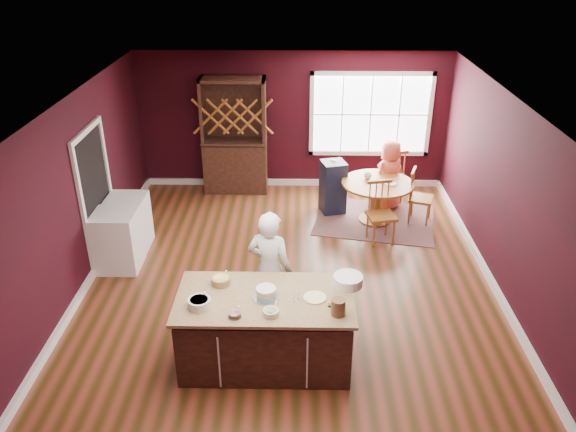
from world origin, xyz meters
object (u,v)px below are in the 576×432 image
(toddler, at_px, (334,171))
(high_chair, at_px, (333,186))
(seated_woman, at_px, (389,175))
(kitchen_island, at_px, (266,331))
(dining_table, at_px, (377,193))
(baker, at_px, (270,269))
(washer, at_px, (117,240))
(dryer, at_px, (129,222))
(chair_south, at_px, (382,213))
(chair_east, at_px, (421,196))
(layer_cake, at_px, (266,293))
(chair_north, at_px, (390,175))
(hutch, at_px, (235,136))

(toddler, bearing_deg, high_chair, 103.12)
(seated_woman, bearing_deg, kitchen_island, 31.26)
(seated_woman, bearing_deg, dining_table, 28.80)
(baker, bearing_deg, high_chair, -88.56)
(kitchen_island, bearing_deg, washer, 138.57)
(dryer, bearing_deg, toddler, 21.58)
(chair_south, height_order, dryer, chair_south)
(kitchen_island, bearing_deg, baker, 88.26)
(chair_south, xyz_separation_m, dryer, (-4.12, -0.23, -0.08))
(dining_table, bearing_deg, kitchen_island, -115.38)
(seated_woman, distance_m, dryer, 4.69)
(kitchen_island, relative_size, toddler, 7.88)
(seated_woman, distance_m, toddler, 1.07)
(kitchen_island, xyz_separation_m, dryer, (-2.37, 2.73, 0.01))
(chair_east, bearing_deg, high_chair, 95.21)
(baker, distance_m, chair_east, 3.90)
(dryer, bearing_deg, dining_table, 13.46)
(layer_cake, relative_size, washer, 0.35)
(chair_south, height_order, chair_north, chair_north)
(seated_woman, bearing_deg, chair_south, 43.85)
(hutch, bearing_deg, chair_east, -21.16)
(baker, distance_m, layer_cake, 0.78)
(chair_east, bearing_deg, washer, 127.28)
(high_chair, bearing_deg, toddler, -92.19)
(chair_south, xyz_separation_m, washer, (-4.12, -0.87, -0.07))
(chair_south, height_order, seated_woman, seated_woman)
(layer_cake, relative_size, high_chair, 0.32)
(kitchen_island, relative_size, high_chair, 2.01)
(dining_table, distance_m, washer, 4.45)
(high_chair, bearing_deg, kitchen_island, -119.21)
(seated_woman, relative_size, dryer, 1.48)
(washer, bearing_deg, chair_north, 28.70)
(seated_woman, bearing_deg, baker, 26.91)
(chair_east, relative_size, chair_south, 0.93)
(washer, bearing_deg, dining_table, 21.50)
(high_chair, relative_size, dryer, 1.15)
(seated_woman, height_order, high_chair, seated_woman)
(dining_table, relative_size, hutch, 0.56)
(dining_table, xyz_separation_m, chair_north, (0.35, 0.83, 0.01))
(high_chair, bearing_deg, chair_north, 7.25)
(dining_table, relative_size, chair_north, 1.15)
(baker, bearing_deg, chair_south, -110.15)
(chair_east, xyz_separation_m, dryer, (-4.92, -0.98, -0.05))
(high_chair, distance_m, dryer, 3.65)
(kitchen_island, xyz_separation_m, baker, (0.02, 0.76, 0.38))
(chair_east, relative_size, seated_woman, 0.75)
(chair_south, distance_m, chair_north, 1.63)
(layer_cake, bearing_deg, chair_south, 59.67)
(seated_woman, bearing_deg, toddler, -22.65)
(chair_north, height_order, toddler, chair_north)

